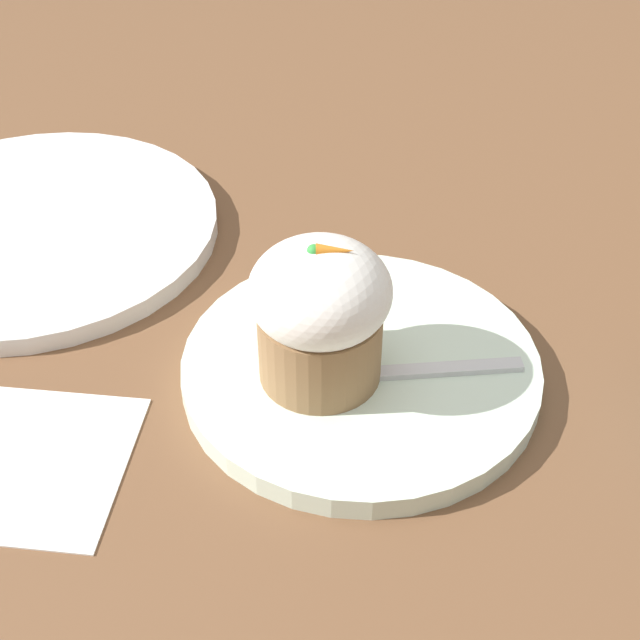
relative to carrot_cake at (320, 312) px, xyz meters
name	(u,v)px	position (x,y,z in m)	size (l,w,h in m)	color
ground_plane	(360,377)	(0.03, 0.01, -0.06)	(4.00, 4.00, 0.00)	brown
dessert_plate	(361,368)	(0.03, 0.01, -0.06)	(0.23, 0.23, 0.02)	silver
carrot_cake	(320,312)	(0.00, 0.00, 0.00)	(0.08, 0.08, 0.10)	olive
spoon	(372,373)	(0.03, 0.00, -0.04)	(0.13, 0.04, 0.01)	silver
side_plate	(34,228)	(-0.22, 0.17, -0.06)	(0.28, 0.28, 0.01)	white
paper_napkin	(10,460)	(-0.18, -0.05, -0.06)	(0.15, 0.13, 0.00)	white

